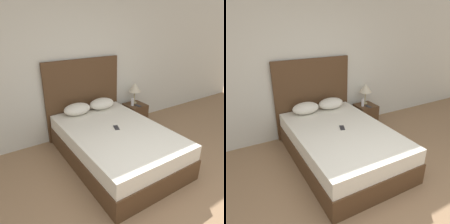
{
  "view_description": "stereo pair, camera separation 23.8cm",
  "coord_description": "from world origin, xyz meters",
  "views": [
    {
      "loc": [
        -1.58,
        -0.89,
        2.11
      ],
      "look_at": [
        0.12,
        1.73,
        0.8
      ],
      "focal_mm": 35.0,
      "sensor_mm": 36.0,
      "label": 1
    },
    {
      "loc": [
        -1.38,
        -1.01,
        2.11
      ],
      "look_at": [
        0.12,
        1.73,
        0.8
      ],
      "focal_mm": 35.0,
      "sensor_mm": 36.0,
      "label": 2
    }
  ],
  "objects": [
    {
      "name": "headboard",
      "position": [
        0.12,
        2.72,
        0.74
      ],
      "size": [
        1.49,
        0.05,
        1.48
      ],
      "color": "#4C331E",
      "rests_on": "ground_plane"
    },
    {
      "name": "phone_on_bed",
      "position": [
        0.15,
        1.65,
        0.55
      ],
      "size": [
        0.12,
        0.16,
        0.01
      ],
      "color": "#232328",
      "rests_on": "bed"
    },
    {
      "name": "toiletry_bottle",
      "position": [
        1.1,
        2.45,
        0.55
      ],
      "size": [
        0.06,
        0.06,
        0.16
      ],
      "color": "silver",
      "rests_on": "nightstand"
    },
    {
      "name": "phone_on_nightstand",
      "position": [
        1.19,
        2.37,
        0.47
      ],
      "size": [
        0.09,
        0.16,
        0.01
      ],
      "color": "#232328",
      "rests_on": "nightstand"
    },
    {
      "name": "bed",
      "position": [
        0.12,
        1.62,
        0.27
      ],
      "size": [
        1.42,
        2.14,
        0.55
      ],
      "color": "#4C331E",
      "rests_on": "ground_plane"
    },
    {
      "name": "nightstand",
      "position": [
        1.2,
        2.47,
        0.23
      ],
      "size": [
        0.41,
        0.4,
        0.47
      ],
      "color": "#4C331E",
      "rests_on": "ground_plane"
    },
    {
      "name": "table_lamp",
      "position": [
        1.23,
        2.55,
        0.81
      ],
      "size": [
        0.26,
        0.26,
        0.45
      ],
      "color": "tan",
      "rests_on": "nightstand"
    },
    {
      "name": "pillow_right",
      "position": [
        0.38,
        2.48,
        0.65
      ],
      "size": [
        0.49,
        0.33,
        0.2
      ],
      "color": "silver",
      "rests_on": "bed"
    },
    {
      "name": "pillow_left",
      "position": [
        -0.13,
        2.48,
        0.65
      ],
      "size": [
        0.49,
        0.33,
        0.2
      ],
      "color": "silver",
      "rests_on": "bed"
    },
    {
      "name": "wall_back",
      "position": [
        0.0,
        2.79,
        1.35
      ],
      "size": [
        10.0,
        0.06,
        2.7
      ],
      "color": "silver",
      "rests_on": "ground_plane"
    }
  ]
}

